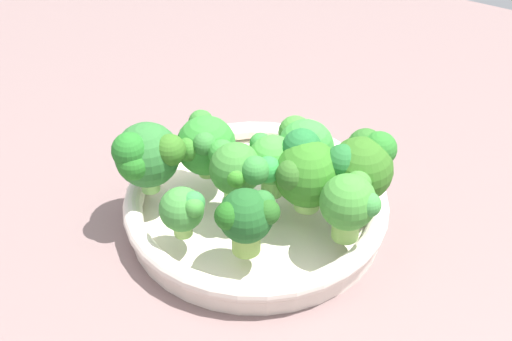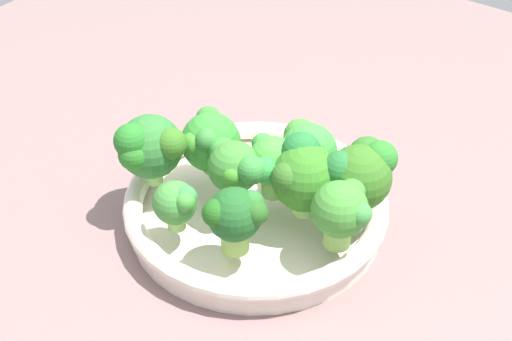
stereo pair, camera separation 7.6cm
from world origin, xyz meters
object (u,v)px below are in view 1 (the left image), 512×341
object	(u,v)px
broccoli_floret_5	(351,202)
broccoli_floret_9	(272,162)
broccoli_floret_6	(361,164)
broccoli_floret_2	(306,171)
broccoli_floret_7	(146,155)
broccoli_floret_1	(184,209)
broccoli_floret_0	(303,147)
broccoli_floret_3	(247,217)
bowl	(256,207)
broccoli_floret_4	(205,145)
broccoli_floret_8	(236,169)

from	to	relation	value
broccoli_floret_5	broccoli_floret_9	world-z (taller)	broccoli_floret_5
broccoli_floret_6	broccoli_floret_2	bearing A→B (deg)	-55.19
broccoli_floret_7	broccoli_floret_1	bearing A→B (deg)	62.43
broccoli_floret_0	broccoli_floret_3	world-z (taller)	broccoli_floret_0
broccoli_floret_2	broccoli_floret_3	world-z (taller)	broccoli_floret_2
bowl	broccoli_floret_4	distance (cm)	8.45
broccoli_floret_1	broccoli_floret_7	world-z (taller)	broccoli_floret_7
bowl	broccoli_floret_1	distance (cm)	10.50
broccoli_floret_2	bowl	bearing A→B (deg)	-82.19
broccoli_floret_8	bowl	bearing A→B (deg)	155.76
broccoli_floret_0	broccoli_floret_9	distance (cm)	4.29
broccoli_floret_3	broccoli_floret_7	distance (cm)	13.35
broccoli_floret_6	broccoli_floret_9	size ratio (longest dim) A/B	1.15
broccoli_floret_1	broccoli_floret_5	size ratio (longest dim) A/B	0.76
broccoli_floret_3	broccoli_floret_4	bearing A→B (deg)	-129.29
broccoli_floret_2	broccoli_floret_5	distance (cm)	5.85
broccoli_floret_5	broccoli_floret_9	bearing A→B (deg)	-100.83
broccoli_floret_0	broccoli_floret_8	world-z (taller)	same
broccoli_floret_3	broccoli_floret_5	size ratio (longest dim) A/B	0.97
broccoli_floret_3	broccoli_floret_5	distance (cm)	9.95
broccoli_floret_7	broccoli_floret_9	distance (cm)	12.61
broccoli_floret_2	broccoli_floret_6	xyz separation A→B (cm)	(-3.10, 4.46, 0.44)
broccoli_floret_2	broccoli_floret_3	size ratio (longest dim) A/B	1.17
broccoli_floret_5	broccoli_floret_6	size ratio (longest dim) A/B	0.90
broccoli_floret_1	broccoli_floret_6	xyz separation A→B (cm)	(-12.57, 12.58, 1.73)
broccoli_floret_4	broccoli_floret_7	world-z (taller)	broccoli_floret_7
broccoli_floret_3	broccoli_floret_8	distance (cm)	6.99
broccoli_floret_3	broccoli_floret_6	size ratio (longest dim) A/B	0.87
broccoli_floret_0	broccoli_floret_2	distance (cm)	4.71
broccoli_floret_3	broccoli_floret_7	bearing A→B (deg)	-100.70
bowl	broccoli_floret_3	world-z (taller)	broccoli_floret_3
broccoli_floret_5	broccoli_floret_7	distance (cm)	20.93
broccoli_floret_1	broccoli_floret_6	size ratio (longest dim) A/B	0.68
broccoli_floret_7	broccoli_floret_5	bearing A→B (deg)	101.53
broccoli_floret_8	broccoli_floret_9	distance (cm)	3.88
broccoli_floret_1	broccoli_floret_9	world-z (taller)	broccoli_floret_9
broccoli_floret_0	broccoli_floret_8	size ratio (longest dim) A/B	1.00
bowl	broccoli_floret_6	bearing A→B (deg)	111.51
broccoli_floret_5	broccoli_floret_8	bearing A→B (deg)	-84.00
broccoli_floret_2	broccoli_floret_4	world-z (taller)	broccoli_floret_2
bowl	broccoli_floret_3	xyz separation A→B (cm)	(7.68, 3.40, 6.02)
broccoli_floret_9	broccoli_floret_3	bearing A→B (deg)	13.41
bowl	broccoli_floret_1	xyz separation A→B (cm)	(8.75, -2.91, 5.03)
broccoli_floret_1	broccoli_floret_4	xyz separation A→B (cm)	(-8.94, -3.30, 0.70)
broccoli_floret_3	broccoli_floret_9	distance (cm)	8.69
broccoli_floret_3	broccoli_floret_4	world-z (taller)	same
broccoli_floret_2	broccoli_floret_4	size ratio (longest dim) A/B	1.16
broccoli_floret_4	broccoli_floret_5	xyz separation A→B (cm)	(1.21, 17.01, 0.27)
broccoli_floret_4	broccoli_floret_9	bearing A→B (deg)	94.43
broccoli_floret_4	broccoli_floret_6	world-z (taller)	broccoli_floret_6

